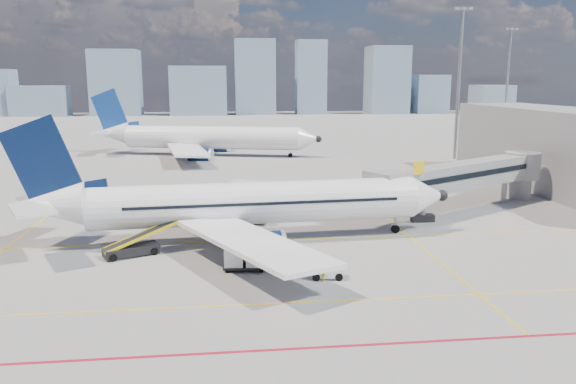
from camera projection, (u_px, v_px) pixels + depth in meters
name	position (u px, v px, depth m)	size (l,w,h in m)	color
ground	(256.00, 272.00, 40.26)	(420.00, 420.00, 0.00)	gray
apron_markings	(250.00, 292.00, 36.39)	(90.00, 35.12, 0.01)	#E0B60B
jet_bridge	(470.00, 175.00, 58.64)	(23.55, 15.78, 6.30)	#989BA1
terminal_block	(567.00, 151.00, 69.09)	(10.00, 42.00, 10.00)	#989BA1
floodlight_mast_ne	(459.00, 80.00, 95.44)	(3.20, 0.61, 25.45)	gray
floodlight_mast_far	(508.00, 80.00, 132.57)	(3.20, 0.61, 25.45)	gray
distant_skyline	(224.00, 87.00, 223.06)	(242.53, 15.69, 29.43)	#778CA4
main_aircraft	(238.00, 204.00, 47.37)	(37.29, 32.47, 10.94)	white
second_aircraft	(202.00, 138.00, 102.09)	(42.15, 36.14, 12.51)	white
baggage_tug	(325.00, 268.00, 38.85)	(2.29, 1.54, 1.50)	white
cargo_dolly	(245.00, 258.00, 40.47)	(3.21, 1.67, 1.69)	black
belt_loader	(133.00, 248.00, 43.90)	(5.96, 3.68, 2.46)	black
ramp_worker	(324.00, 269.00, 38.38)	(0.59, 0.39, 1.61)	yellow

